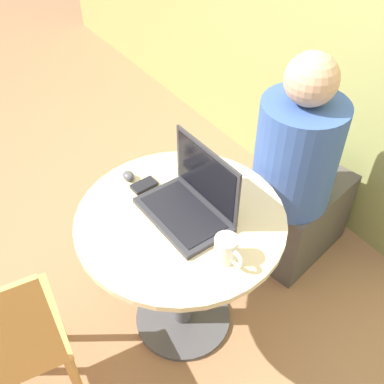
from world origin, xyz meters
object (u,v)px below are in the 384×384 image
at_px(laptop, 192,201).
at_px(chair_empty, 6,348).
at_px(person_seated, 297,184).
at_px(cell_phone, 144,185).

xyz_separation_m(laptop, chair_empty, (-0.01, -0.77, -0.29)).
bearing_deg(person_seated, cell_phone, -104.69).
bearing_deg(chair_empty, laptop, 89.13).
bearing_deg(person_seated, chair_empty, -88.91).
relative_size(cell_phone, person_seated, 0.09).
bearing_deg(chair_empty, person_seated, 91.09).
xyz_separation_m(laptop, person_seated, (-0.04, 0.65, -0.28)).
bearing_deg(laptop, person_seated, 93.43).
bearing_deg(cell_phone, laptop, 18.29).
bearing_deg(person_seated, laptop, -86.57).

